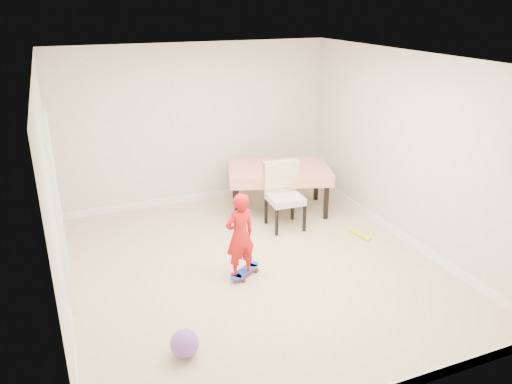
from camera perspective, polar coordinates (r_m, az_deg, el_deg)
name	(u,v)px	position (r m, az deg, el deg)	size (l,w,h in m)	color
ground	(255,267)	(6.46, -0.15, -8.60)	(5.00, 5.00, 0.00)	#C8AF8B
ceiling	(254,61)	(5.64, -0.17, 14.77)	(4.50, 5.00, 0.04)	white
wall_back	(197,126)	(8.19, -6.78, 7.55)	(4.50, 0.04, 2.60)	beige
wall_front	(378,269)	(3.94, 13.75, -8.55)	(4.50, 0.04, 2.60)	beige
wall_left	(54,198)	(5.54, -22.06, -0.63)	(0.04, 5.00, 2.60)	beige
wall_right	(408,151)	(7.04, 16.96, 4.50)	(0.04, 5.00, 2.60)	beige
door	(58,212)	(5.92, -21.71, -2.09)	(0.10, 0.94, 2.11)	white
baseboard_back	(200,196)	(8.57, -6.45, -0.51)	(4.50, 0.02, 0.12)	white
baseboard_left	(70,301)	(6.08, -20.53, -11.56)	(0.02, 5.00, 0.12)	white
baseboard_right	(399,234)	(7.48, 16.01, -4.62)	(0.02, 5.00, 0.12)	white
dining_table	(279,189)	(8.01, 2.59, 0.39)	(1.57, 0.99, 0.74)	red
dining_chair	(285,197)	(7.35, 3.37, -0.54)	(0.54, 0.62, 0.99)	beige
skateboard	(245,273)	(6.27, -1.27, -9.22)	(0.52, 0.19, 0.08)	blue
child	(240,238)	(5.99, -1.84, -5.30)	(0.39, 0.26, 1.08)	red
balloon	(185,344)	(5.02, -8.17, -16.79)	(0.28, 0.28, 0.28)	purple
foam_toy	(360,235)	(7.39, 11.83, -4.81)	(0.06, 0.06, 0.40)	yellow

